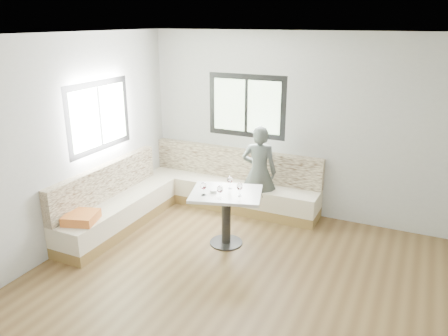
{
  "coord_description": "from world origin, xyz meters",
  "views": [
    {
      "loc": [
        1.67,
        -3.83,
        2.94
      ],
      "look_at": [
        -0.67,
        1.17,
        1.06
      ],
      "focal_mm": 35.0,
      "sensor_mm": 36.0,
      "label": 1
    }
  ],
  "objects": [
    {
      "name": "wine_glass_b",
      "position": [
        -0.57,
        0.84,
        0.88
      ],
      "size": [
        0.08,
        0.08,
        0.18
      ],
      "color": "white",
      "rests_on": "table"
    },
    {
      "name": "wine_glass_a",
      "position": [
        -0.82,
        0.85,
        0.88
      ],
      "size": [
        0.08,
        0.08,
        0.18
      ],
      "color": "white",
      "rests_on": "table"
    },
    {
      "name": "banquette",
      "position": [
        -1.59,
        1.62,
        0.33
      ],
      "size": [
        2.9,
        2.8,
        0.95
      ],
      "color": "olive",
      "rests_on": "ground"
    },
    {
      "name": "olive_ramekin",
      "position": [
        -0.75,
        0.99,
        0.78
      ],
      "size": [
        0.09,
        0.09,
        0.04
      ],
      "color": "white",
      "rests_on": "table"
    },
    {
      "name": "room",
      "position": [
        -0.08,
        0.08,
        1.41
      ],
      "size": [
        5.01,
        5.01,
        2.81
      ],
      "color": "brown",
      "rests_on": "ground"
    },
    {
      "name": "table",
      "position": [
        -0.59,
        1.07,
        0.57
      ],
      "size": [
        1.09,
        0.96,
        0.76
      ],
      "rotation": [
        0.0,
        0.0,
        0.29
      ],
      "color": "black",
      "rests_on": "ground"
    },
    {
      "name": "person",
      "position": [
        -0.52,
        2.1,
        0.73
      ],
      "size": [
        0.59,
        0.45,
        1.46
      ],
      "primitive_type": "imported",
      "rotation": [
        0.0,
        0.0,
        3.34
      ],
      "color": "#474E4A",
      "rests_on": "ground"
    },
    {
      "name": "wine_glass_c",
      "position": [
        -0.38,
        1.03,
        0.88
      ],
      "size": [
        0.08,
        0.08,
        0.18
      ],
      "color": "white",
      "rests_on": "table"
    },
    {
      "name": "wine_glass_d",
      "position": [
        -0.61,
        1.22,
        0.88
      ],
      "size": [
        0.08,
        0.08,
        0.18
      ],
      "color": "white",
      "rests_on": "table"
    }
  ]
}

